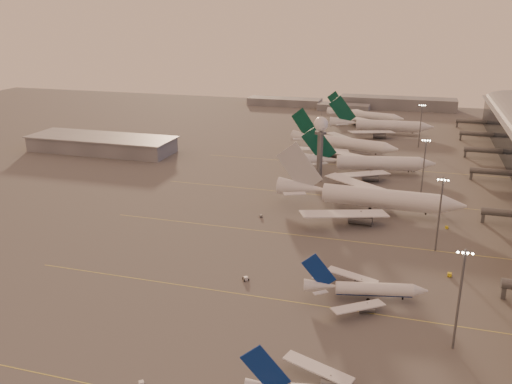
# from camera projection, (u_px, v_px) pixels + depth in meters

# --- Properties ---
(ground) EXTENTS (700.00, 700.00, 0.00)m
(ground) POSITION_uv_depth(u_px,v_px,m) (217.00, 311.00, 140.56)
(ground) COLOR #4D4B4A
(ground) RESTS_ON ground
(taxiway_markings) EXTENTS (180.00, 185.25, 0.02)m
(taxiway_markings) POSITION_uv_depth(u_px,v_px,m) (358.00, 241.00, 183.35)
(taxiway_markings) COLOR #E2D64F
(taxiway_markings) RESTS_ON ground
(hangar) EXTENTS (82.00, 27.00, 8.50)m
(hangar) POSITION_uv_depth(u_px,v_px,m) (102.00, 144.00, 298.94)
(hangar) COLOR slate
(hangar) RESTS_ON ground
(radar_tower) EXTENTS (6.40, 6.40, 31.10)m
(radar_tower) POSITION_uv_depth(u_px,v_px,m) (321.00, 136.00, 241.66)
(radar_tower) COLOR #595C61
(radar_tower) RESTS_ON ground
(mast_a) EXTENTS (3.60, 0.56, 25.00)m
(mast_a) POSITION_uv_depth(u_px,v_px,m) (460.00, 295.00, 120.52)
(mast_a) COLOR #595C61
(mast_a) RESTS_ON ground
(mast_b) EXTENTS (3.60, 0.56, 25.00)m
(mast_b) POSITION_uv_depth(u_px,v_px,m) (440.00, 211.00, 171.33)
(mast_b) COLOR #595C61
(mast_b) RESTS_ON ground
(mast_c) EXTENTS (3.60, 0.56, 25.00)m
(mast_c) POSITION_uv_depth(u_px,v_px,m) (424.00, 165.00, 222.68)
(mast_c) COLOR #595C61
(mast_c) RESTS_ON ground
(mast_d) EXTENTS (3.60, 0.56, 25.00)m
(mast_d) POSITION_uv_depth(u_px,v_px,m) (421.00, 124.00, 305.03)
(mast_d) COLOR #595C61
(mast_d) RESTS_ON ground
(distant_horizon) EXTENTS (165.00, 37.50, 9.00)m
(distant_horizon) POSITION_uv_depth(u_px,v_px,m) (362.00, 103.00, 434.20)
(distant_horizon) COLOR slate
(distant_horizon) RESTS_ON ground
(narrowbody_mid) EXTENTS (33.42, 26.40, 13.21)m
(narrowbody_mid) POSITION_uv_depth(u_px,v_px,m) (365.00, 291.00, 145.06)
(narrowbody_mid) COLOR white
(narrowbody_mid) RESTS_ON ground
(widebody_white) EXTENTS (72.74, 58.22, 25.57)m
(widebody_white) POSITION_uv_depth(u_px,v_px,m) (368.00, 201.00, 208.52)
(widebody_white) COLOR white
(widebody_white) RESTS_ON ground
(greentail_a) EXTENTS (62.83, 50.26, 23.07)m
(greentail_a) POSITION_uv_depth(u_px,v_px,m) (369.00, 166.00, 257.69)
(greentail_a) COLOR white
(greentail_a) RESTS_ON ground
(greentail_b) EXTENTS (61.43, 49.03, 22.70)m
(greentail_b) POSITION_uv_depth(u_px,v_px,m) (343.00, 146.00, 296.40)
(greentail_b) COLOR white
(greentail_b) RESTS_ON ground
(greentail_c) EXTENTS (65.28, 52.57, 23.70)m
(greentail_c) POSITION_uv_depth(u_px,v_px,m) (381.00, 128.00, 341.37)
(greentail_c) COLOR white
(greentail_c) RESTS_ON ground
(greentail_d) EXTENTS (55.11, 43.98, 20.37)m
(greentail_d) POSITION_uv_depth(u_px,v_px,m) (365.00, 117.00, 377.87)
(greentail_d) COLOR white
(greentail_d) RESTS_ON ground
(gsv_truck_a) EXTENTS (5.65, 5.08, 2.27)m
(gsv_truck_a) POSITION_uv_depth(u_px,v_px,m) (143.00, 381.00, 112.04)
(gsv_truck_a) COLOR silver
(gsv_truck_a) RESTS_ON ground
(gsv_catering_a) EXTENTS (5.05, 3.46, 3.80)m
(gsv_catering_a) POSITION_uv_depth(u_px,v_px,m) (486.00, 384.00, 109.96)
(gsv_catering_a) COLOR silver
(gsv_catering_a) RESTS_ON ground
(gsv_tug_mid) EXTENTS (3.92, 4.27, 1.05)m
(gsv_tug_mid) POSITION_uv_depth(u_px,v_px,m) (246.00, 279.00, 156.14)
(gsv_tug_mid) COLOR silver
(gsv_tug_mid) RESTS_ON ground
(gsv_truck_b) EXTENTS (6.01, 2.33, 2.42)m
(gsv_truck_b) POSITION_uv_depth(u_px,v_px,m) (452.00, 273.00, 158.02)
(gsv_truck_b) COLOR yellow
(gsv_truck_b) RESTS_ON ground
(gsv_truck_c) EXTENTS (5.16, 3.84, 1.98)m
(gsv_truck_c) POSITION_uv_depth(u_px,v_px,m) (262.00, 215.00, 203.89)
(gsv_truck_c) COLOR #545759
(gsv_truck_c) RESTS_ON ground
(gsv_catering_b) EXTENTS (4.90, 3.34, 3.69)m
(gsv_catering_b) POSITION_uv_depth(u_px,v_px,m) (448.00, 224.00, 192.98)
(gsv_catering_b) COLOR yellow
(gsv_catering_b) RESTS_ON ground
(gsv_tug_far) EXTENTS (3.67, 3.59, 0.92)m
(gsv_tug_far) POSITION_uv_depth(u_px,v_px,m) (329.00, 196.00, 226.17)
(gsv_tug_far) COLOR silver
(gsv_tug_far) RESTS_ON ground
(gsv_tug_hangar) EXTENTS (3.23, 2.21, 0.86)m
(gsv_tug_hangar) POSITION_uv_depth(u_px,v_px,m) (413.00, 171.00, 262.17)
(gsv_tug_hangar) COLOR silver
(gsv_tug_hangar) RESTS_ON ground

